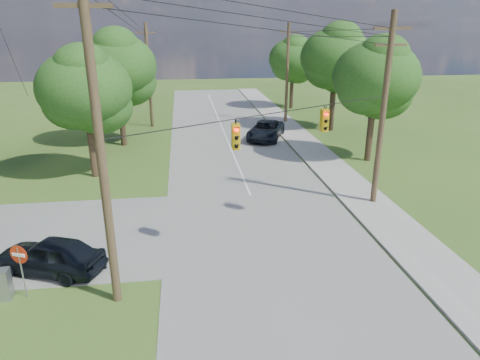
{
  "coord_description": "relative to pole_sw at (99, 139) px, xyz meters",
  "views": [
    {
      "loc": [
        -1.82,
        -13.73,
        9.76
      ],
      "look_at": [
        0.69,
        5.0,
        2.89
      ],
      "focal_mm": 32.0,
      "sensor_mm": 36.0,
      "label": 1
    }
  ],
  "objects": [
    {
      "name": "control_cabinet",
      "position": [
        -4.28,
        0.6,
        -5.61
      ],
      "size": [
        0.71,
        0.53,
        1.24
      ],
      "primitive_type": "cube",
      "rotation": [
        0.0,
        0.0,
        0.05
      ],
      "color": "gray",
      "rests_on": "ground"
    },
    {
      "name": "tree_w_near",
      "position": [
        -3.4,
        14.6,
        -0.3
      ],
      "size": [
        6.0,
        6.0,
        8.4
      ],
      "color": "#452F22",
      "rests_on": "ground"
    },
    {
      "name": "pole_north_w",
      "position": [
        -0.4,
        29.6,
        -1.1
      ],
      "size": [
        2.0,
        0.32,
        10.0
      ],
      "color": "brown",
      "rests_on": "ground"
    },
    {
      "name": "car_cross_dark",
      "position": [
        -2.94,
        2.3,
        -5.43
      ],
      "size": [
        4.87,
        3.35,
        1.54
      ],
      "primitive_type": "imported",
      "rotation": [
        0.0,
        0.0,
        -1.95
      ],
      "color": "black",
      "rests_on": "cross_road"
    },
    {
      "name": "power_lines",
      "position": [
        6.1,
        11.14,
        2.93
      ],
      "size": [
        13.93,
        29.62,
        4.93
      ],
      "color": "black",
      "rests_on": "ground"
    },
    {
      "name": "tree_w_far",
      "position": [
        -4.4,
        32.6,
        0.02
      ],
      "size": [
        6.0,
        6.0,
        8.73
      ],
      "color": "#452F22",
      "rests_on": "ground"
    },
    {
      "name": "traffic_signals",
      "position": [
        7.15,
        4.03,
        -0.73
      ],
      "size": [
        4.91,
        3.27,
        1.05
      ],
      "color": "#C49F0B",
      "rests_on": "ground"
    },
    {
      "name": "tree_e_mid",
      "position": [
        17.1,
        25.6,
        0.68
      ],
      "size": [
        6.6,
        6.6,
        9.64
      ],
      "color": "#452F22",
      "rests_on": "ground"
    },
    {
      "name": "car_main_north",
      "position": [
        10.1,
        22.98,
        -5.4
      ],
      "size": [
        4.64,
        6.31,
        1.59
      ],
      "primitive_type": "imported",
      "rotation": [
        0.0,
        0.0,
        -0.39
      ],
      "color": "black",
      "rests_on": "main_road"
    },
    {
      "name": "pole_ne",
      "position": [
        13.5,
        7.6,
        -0.76
      ],
      "size": [
        2.0,
        0.32,
        10.5
      ],
      "color": "brown",
      "rests_on": "ground"
    },
    {
      "name": "do_not_enter_sign",
      "position": [
        -3.45,
        0.6,
        -4.61
      ],
      "size": [
        0.69,
        0.3,
        2.21
      ],
      "rotation": [
        0.0,
        0.0,
        -0.38
      ],
      "color": "gray",
      "rests_on": "ground"
    },
    {
      "name": "tree_e_far",
      "position": [
        16.1,
        37.6,
        -0.31
      ],
      "size": [
        5.8,
        5.8,
        8.32
      ],
      "color": "#452F22",
      "rests_on": "ground"
    },
    {
      "name": "ground",
      "position": [
        4.6,
        -0.4,
        -6.23
      ],
      "size": [
        140.0,
        140.0,
        0.0
      ],
      "primitive_type": "plane",
      "color": "#38591D",
      "rests_on": "ground"
    },
    {
      "name": "tree_w_mid",
      "position": [
        -2.4,
        22.6,
        0.35
      ],
      "size": [
        6.4,
        6.4,
        9.22
      ],
      "color": "#452F22",
      "rests_on": "ground"
    },
    {
      "name": "pole_north_e",
      "position": [
        13.5,
        29.6,
        -1.1
      ],
      "size": [
        2.0,
        0.32,
        10.0
      ],
      "color": "brown",
      "rests_on": "ground"
    },
    {
      "name": "sidewalk_east",
      "position": [
        13.3,
        4.6,
        -6.17
      ],
      "size": [
        2.6,
        100.0,
        0.12
      ],
      "primitive_type": "cube",
      "color": "#A7A39C",
      "rests_on": "ground"
    },
    {
      "name": "main_road",
      "position": [
        6.6,
        4.6,
        -6.21
      ],
      "size": [
        10.0,
        100.0,
        0.03
      ],
      "primitive_type": "cube",
      "color": "gray",
      "rests_on": "ground"
    },
    {
      "name": "pole_sw",
      "position": [
        0.0,
        0.0,
        0.0
      ],
      "size": [
        2.0,
        0.32,
        12.0
      ],
      "color": "brown",
      "rests_on": "ground"
    },
    {
      "name": "tree_e_near",
      "position": [
        16.6,
        15.6,
        0.02
      ],
      "size": [
        6.2,
        6.2,
        8.81
      ],
      "color": "#452F22",
      "rests_on": "ground"
    }
  ]
}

